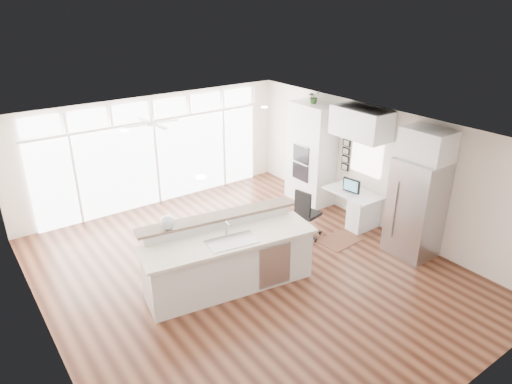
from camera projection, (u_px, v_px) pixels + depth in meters
floor at (248, 272)px, 8.73m from camera, size 7.00×8.00×0.02m
ceiling at (247, 136)px, 7.64m from camera, size 7.00×8.00×0.02m
wall_back at (154, 151)px, 11.15m from camera, size 7.00×0.04×2.70m
wall_front at (447, 331)px, 5.21m from camera, size 7.00×0.04×2.70m
wall_left at (40, 272)px, 6.31m from camera, size 0.04×8.00×2.70m
wall_right at (377, 168)px, 10.06m from camera, size 0.04×8.00×2.70m
glass_wall at (156, 163)px, 11.23m from camera, size 5.80×0.06×2.08m
transom_row at (151, 110)px, 10.69m from camera, size 5.90×0.06×0.40m
desk_window at (367, 156)px, 10.18m from camera, size 0.04×0.85×0.85m
ceiling_fan at (151, 119)px, 9.54m from camera, size 1.16×1.16×0.32m
recessed_lights at (240, 134)px, 7.80m from camera, size 3.40×3.00×0.02m
oven_cabinet at (311, 154)px, 11.26m from camera, size 0.64×1.20×2.50m
desk_nook at (352, 207)px, 10.47m from camera, size 0.72×1.30×0.76m
upper_cabinets at (361, 123)px, 9.70m from camera, size 0.64×1.30×0.64m
refrigerator at (416, 208)px, 8.99m from camera, size 0.76×0.90×2.00m
fridge_cabinet at (428, 145)px, 8.50m from camera, size 0.64×0.90×0.60m
framed_photos at (346, 155)px, 10.70m from camera, size 0.06×0.22×0.80m
kitchen_island at (230, 258)px, 8.03m from camera, size 3.24×1.64×1.23m
rug at (339, 240)px, 9.81m from camera, size 0.91×0.69×0.01m
office_chair at (308, 213)px, 9.77m from camera, size 0.68×0.65×1.12m
fishbowl at (168, 222)px, 7.67m from camera, size 0.29×0.29×0.24m
monitor at (352, 185)px, 10.21m from camera, size 0.14×0.43×0.35m
keyboard at (346, 194)px, 10.18m from camera, size 0.16×0.35×0.02m
potted_plant at (314, 98)px, 10.71m from camera, size 0.31×0.34×0.24m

